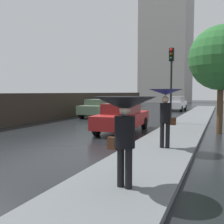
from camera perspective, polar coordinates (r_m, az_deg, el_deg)
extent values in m
cube|color=slate|center=(6.32, 5.47, -13.09)|extent=(2.20, 60.00, 0.14)
cube|color=silver|center=(27.99, 14.16, 1.62)|extent=(1.80, 4.13, 0.68)
cube|color=gray|center=(27.78, 14.12, 2.87)|extent=(1.56, 2.21, 0.54)
cylinder|color=black|center=(29.48, 13.11, 1.12)|extent=(0.23, 0.61, 0.60)
cylinder|color=black|center=(29.21, 16.16, 1.03)|extent=(0.23, 0.61, 0.60)
cylinder|color=black|center=(26.84, 11.97, 0.81)|extent=(0.23, 0.61, 0.60)
cylinder|color=black|center=(26.54, 15.31, 0.71)|extent=(0.23, 0.61, 0.60)
cube|color=maroon|center=(12.64, 2.39, -1.67)|extent=(1.90, 4.50, 0.63)
cube|color=maroon|center=(12.43, 2.15, 0.81)|extent=(1.56, 1.97, 0.49)
cylinder|color=black|center=(14.29, 1.28, -2.22)|extent=(0.25, 0.63, 0.62)
cylinder|color=black|center=(13.87, 7.28, -2.46)|extent=(0.25, 0.63, 0.62)
cylinder|color=black|center=(11.60, -3.47, -3.79)|extent=(0.25, 0.63, 0.62)
cylinder|color=black|center=(11.08, 3.82, -4.19)|extent=(0.25, 0.63, 0.62)
cube|color=slate|center=(20.30, -2.88, 0.73)|extent=(1.89, 4.55, 0.65)
cube|color=#4D5C49|center=(20.11, -3.09, 2.24)|extent=(1.59, 1.98, 0.43)
cylinder|color=black|center=(18.65, -2.53, -0.60)|extent=(0.24, 0.65, 0.65)
cylinder|color=black|center=(19.34, -6.83, -0.44)|extent=(0.24, 0.65, 0.65)
cylinder|color=black|center=(21.38, 0.70, 0.06)|extent=(0.24, 0.65, 0.65)
cylinder|color=black|center=(21.99, -3.17, 0.17)|extent=(0.24, 0.65, 0.65)
cylinder|color=black|center=(8.56, 11.20, -5.13)|extent=(0.14, 0.14, 0.84)
cylinder|color=black|center=(8.55, 12.41, -5.16)|extent=(0.14, 0.14, 0.84)
cylinder|color=black|center=(8.47, 11.88, -0.19)|extent=(0.34, 0.34, 0.65)
sphere|color=tan|center=(8.44, 11.93, 2.76)|extent=(0.23, 0.23, 0.23)
cube|color=#3F2314|center=(8.48, 13.55, -2.06)|extent=(0.21, 0.13, 0.24)
cylinder|color=#4C4C51|center=(8.45, 11.92, 2.21)|extent=(0.02, 0.02, 0.84)
cone|color=navy|center=(8.44, 11.96, 4.43)|extent=(1.11, 1.11, 0.19)
cylinder|color=black|center=(4.94, 3.76, -12.53)|extent=(0.14, 0.14, 0.78)
cylinder|color=black|center=(5.03, 1.97, -12.21)|extent=(0.14, 0.14, 0.78)
cylinder|color=black|center=(4.83, 2.89, -4.48)|extent=(0.39, 0.39, 0.60)
sphere|color=beige|center=(4.79, 2.91, 0.35)|extent=(0.21, 0.21, 0.21)
cube|color=#3F2314|center=(5.03, 0.18, -7.03)|extent=(0.22, 0.14, 0.24)
cylinder|color=#4C4C51|center=(4.79, 2.90, -0.87)|extent=(0.02, 0.02, 0.73)
cone|color=black|center=(4.78, 2.91, 1.94)|extent=(1.18, 1.18, 0.26)
cylinder|color=black|center=(15.33, 13.12, 4.31)|extent=(0.12, 0.12, 3.64)
cube|color=black|center=(15.48, 13.27, 12.45)|extent=(0.26, 0.26, 0.75)
sphere|color=red|center=(15.35, 13.17, 13.47)|extent=(0.17, 0.17, 0.17)
sphere|color=#392405|center=(15.31, 13.15, 12.54)|extent=(0.17, 0.17, 0.17)
sphere|color=black|center=(15.28, 13.13, 11.61)|extent=(0.17, 0.17, 0.17)
cylinder|color=#4C3823|center=(13.07, 23.11, 0.98)|extent=(0.28, 0.28, 2.52)
sphere|color=#28662D|center=(13.14, 23.42, 11.11)|extent=(3.03, 3.03, 3.03)
cube|color=#9E9993|center=(53.37, 12.14, 20.37)|extent=(9.69, 7.51, 33.33)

